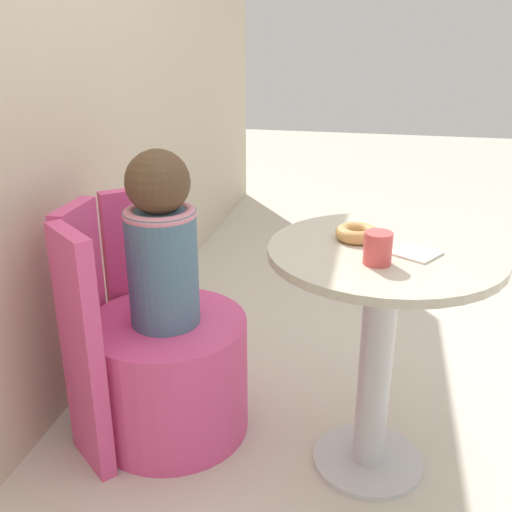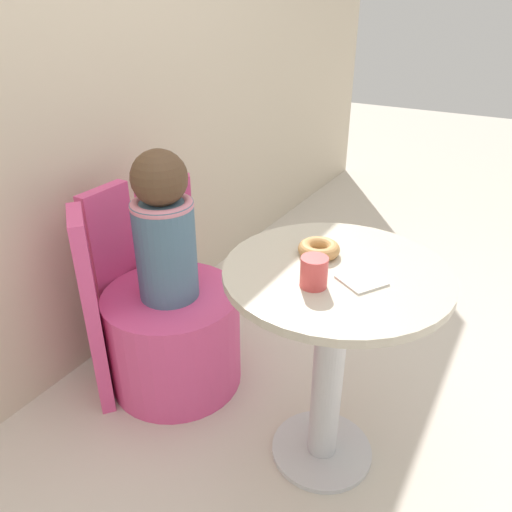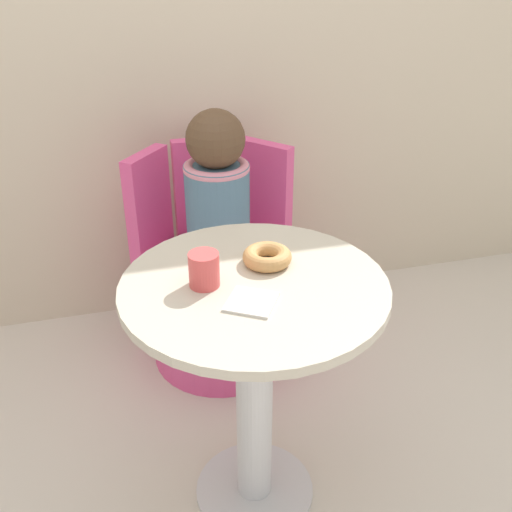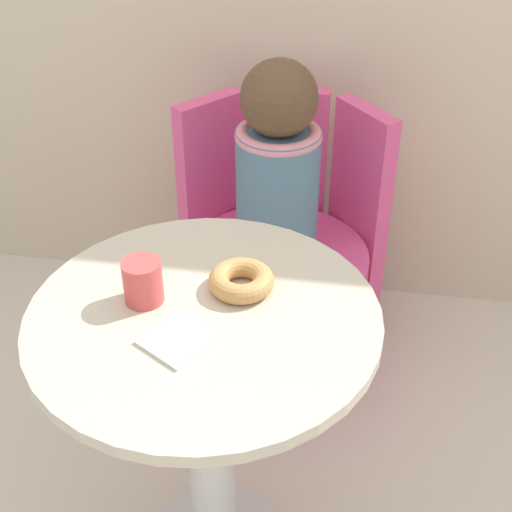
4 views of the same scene
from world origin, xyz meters
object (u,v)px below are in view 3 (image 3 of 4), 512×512
object	(u,v)px
child_figure	(217,193)
cup	(204,270)
tub_chair	(221,309)
round_table	(254,354)
donut	(267,257)

from	to	relation	value
child_figure	cup	xyz separation A→B (m)	(-0.16, -0.65, 0.09)
tub_chair	child_figure	distance (m)	0.47
tub_chair	round_table	bearing A→B (deg)	-94.14
cup	tub_chair	bearing A→B (deg)	75.82
tub_chair	child_figure	xyz separation A→B (m)	(0.00, -0.00, 0.47)
tub_chair	cup	xyz separation A→B (m)	(-0.16, -0.65, 0.57)
round_table	tub_chair	bearing A→B (deg)	85.86
child_figure	donut	size ratio (longest dim) A/B	4.50
child_figure	donut	xyz separation A→B (m)	(0.01, -0.59, 0.07)
round_table	child_figure	distance (m)	0.69
tub_chair	donut	world-z (taller)	donut
donut	cup	world-z (taller)	cup
donut	round_table	bearing A→B (deg)	-124.19
tub_chair	cup	distance (m)	0.87
round_table	tub_chair	xyz separation A→B (m)	(0.05, 0.67, -0.31)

